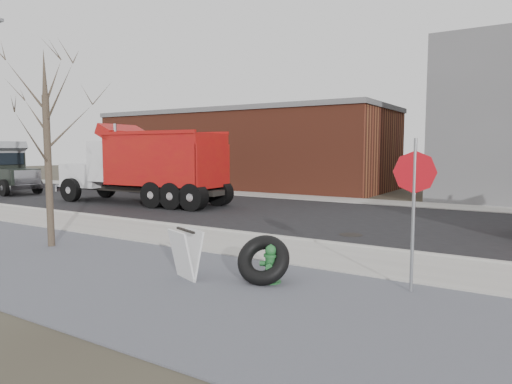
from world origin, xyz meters
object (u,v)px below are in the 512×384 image
Objects in this scene: fire_hydrant at (271,266)px; truck_tire at (263,260)px; stop_sign at (414,189)px; dump_truck_red_b at (146,164)px; sandwich_board at (186,254)px.

fire_hydrant is 0.64× the size of truck_tire.
dump_truck_red_b is (-13.98, 7.17, 0.00)m from stop_sign.
stop_sign is 2.80× the size of sandwich_board.
truck_tire is 14.03m from dump_truck_red_b.
dump_truck_red_b reaches higher than sandwich_board.
stop_sign is at bearing -2.01° from fire_hydrant.
dump_truck_red_b reaches higher than truck_tire.
dump_truck_red_b reaches higher than fire_hydrant.
stop_sign is (2.45, 0.85, 1.55)m from fire_hydrant.
sandwich_board is at bearing -138.58° from stop_sign.
fire_hydrant is 0.18m from truck_tire.
fire_hydrant is at bearing 16.70° from truck_tire.
stop_sign is 0.31× the size of dump_truck_red_b.
fire_hydrant is 0.09× the size of dump_truck_red_b.
fire_hydrant is 0.28× the size of stop_sign.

